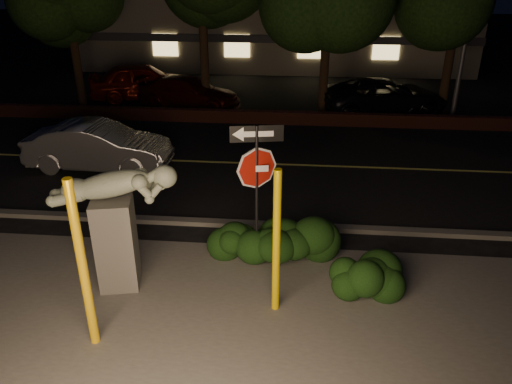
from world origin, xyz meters
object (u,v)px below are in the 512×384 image
signpost (257,169)px  parked_car_red (143,81)px  parked_car_dark (384,96)px  silver_sedan (99,146)px  parked_car_darkred (189,93)px  sculpture (115,215)px  yellow_pole_right (276,244)px  yellow_pole_left (83,267)px

signpost → parked_car_red: (-6.47, 13.20, -1.38)m
signpost → parked_car_dark: 12.68m
silver_sedan → parked_car_red: parked_car_red is taller
parked_car_darkred → parked_car_dark: 8.32m
signpost → parked_car_red: signpost is taller
signpost → sculpture: signpost is taller
signpost → parked_car_dark: (4.27, 11.84, -1.49)m
yellow_pole_right → sculpture: size_ratio=1.12×
signpost → parked_car_darkred: size_ratio=0.68×
parked_car_red → yellow_pole_right: bearing=-173.2°
yellow_pole_left → signpost: (2.55, 2.74, 0.66)m
parked_car_darkred → parked_car_dark: parked_car_dark is taller
yellow_pole_right → yellow_pole_left: bearing=-158.6°
silver_sedan → parked_car_dark: size_ratio=0.85×
sculpture → yellow_pole_right: bearing=-21.3°
yellow_pole_left → signpost: 3.80m
sculpture → parked_car_darkred: size_ratio=0.56×
parked_car_dark → parked_car_red: bearing=70.0°
signpost → parked_car_dark: bearing=59.7°
yellow_pole_left → sculpture: bearing=92.4°
signpost → silver_sedan: 7.37m
signpost → parked_car_darkred: (-4.05, 11.92, -1.55)m
yellow_pole_right → sculpture: bearing=170.9°
parked_car_dark → sculpture: bearing=139.1°
yellow_pole_left → parked_car_red: size_ratio=0.64×
yellow_pole_left → signpost: signpost is taller
yellow_pole_left → parked_car_darkred: 14.76m
yellow_pole_right → parked_car_dark: size_ratio=0.55×
yellow_pole_left → parked_car_dark: (6.82, 14.58, -0.82)m
sculpture → yellow_pole_left: bearing=-99.8°
parked_car_red → parked_car_dark: 10.83m
sculpture → silver_sedan: sculpture is taller
parked_car_red → parked_car_dark: parked_car_red is taller
yellow_pole_right → sculpture: (-3.11, 0.50, 0.15)m
sculpture → parked_car_red: 14.78m
parked_car_red → parked_car_darkred: bearing=-136.3°
yellow_pole_left → parked_car_dark: size_ratio=0.60×
yellow_pole_left → parked_car_red: (-3.92, 15.94, -0.72)m
signpost → parked_car_red: 14.76m
parked_car_darkred → parked_car_dark: bearing=-77.4°
sculpture → parked_car_darkred: sculpture is taller
silver_sedan → parked_car_red: 8.42m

